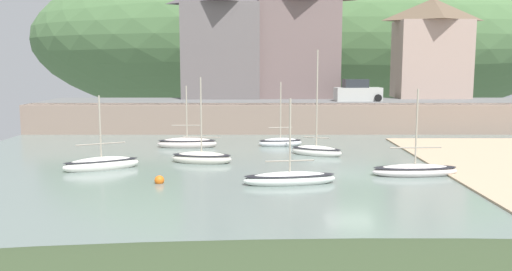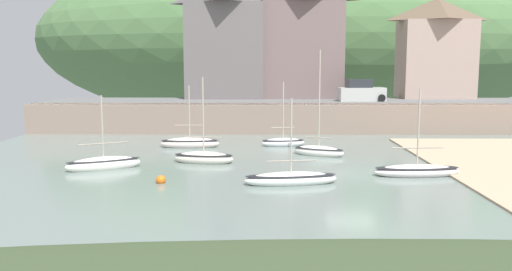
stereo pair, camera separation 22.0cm
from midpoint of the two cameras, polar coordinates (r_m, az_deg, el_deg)
ground at (r=19.71m, az=19.12°, el=-9.35°), size 48.00×41.00×0.61m
quay_seawall at (r=45.38m, az=6.67°, el=2.06°), size 48.00×9.40×2.40m
hillside_backdrop at (r=82.92m, az=5.14°, el=10.06°), size 80.00×44.00×26.25m
waterfront_building_left at (r=52.76m, az=-3.17°, el=10.10°), size 7.65×5.66×11.00m
waterfront_building_centre at (r=52.80m, az=5.04°, el=10.08°), size 8.02×4.58×11.00m
waterfront_building_right at (r=55.27m, az=18.65°, el=8.84°), size 7.04×4.77×9.51m
sailboat_nearest_shore at (r=29.11m, az=16.91°, el=-3.60°), size 4.57×1.64×4.66m
dinghy_open_wooden at (r=37.43m, az=-6.88°, el=-0.80°), size 4.12×1.34×4.44m
motorboat_with_cabin at (r=31.61m, az=-5.38°, el=-2.36°), size 3.72×1.82×5.18m
sailboat_blue_trim at (r=26.02m, az=3.96°, el=-4.60°), size 4.66×1.81×4.31m
sailboat_tall_mast at (r=37.84m, az=3.05°, el=-0.71°), size 3.17×1.44×4.64m
sailboat_far_left at (r=30.66m, az=-15.67°, el=-2.91°), size 4.06×2.68×4.26m
sailboat_white_hull at (r=34.16m, az=6.84°, el=-1.60°), size 3.46×2.44×6.78m
parked_car_near_slipway at (r=49.00m, az=11.20°, el=4.56°), size 4.24×2.06×1.95m
mooring_buoy at (r=26.59m, az=-9.85°, el=-4.68°), size 0.48×0.48×0.48m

